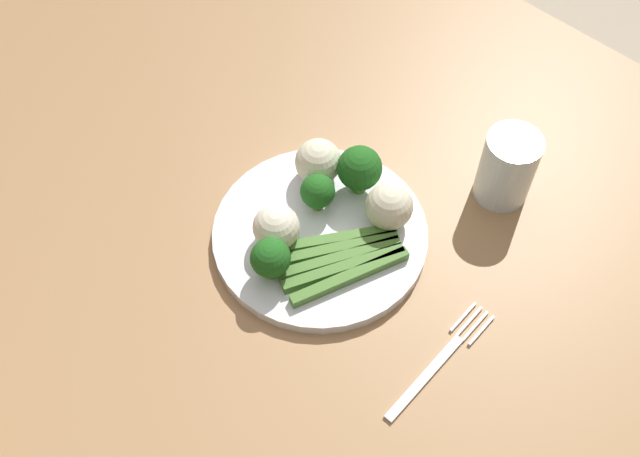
{
  "coord_description": "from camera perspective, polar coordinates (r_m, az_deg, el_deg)",
  "views": [
    {
      "loc": [
        0.35,
        -0.35,
        1.47
      ],
      "look_at": [
        0.03,
        -0.01,
        0.76
      ],
      "focal_mm": 42.17,
      "sensor_mm": 36.0,
      "label": 1
    }
  ],
  "objects": [
    {
      "name": "cauliflower_left",
      "position": [
        0.83,
        -3.49,
        0.22
      ],
      "size": [
        0.05,
        0.05,
        0.05
      ],
      "primitive_type": "sphere",
      "color": "silver",
      "rests_on": "plate"
    },
    {
      "name": "broccoli_front",
      "position": [
        0.85,
        -0.29,
        2.9
      ],
      "size": [
        0.04,
        0.04,
        0.05
      ],
      "color": "#4C7F2B",
      "rests_on": "plate"
    },
    {
      "name": "plate",
      "position": [
        0.86,
        0.0,
        -0.47
      ],
      "size": [
        0.25,
        0.25,
        0.01
      ],
      "primitive_type": "cylinder",
      "color": "white",
      "rests_on": "dining_table"
    },
    {
      "name": "broccoli_front_left",
      "position": [
        0.8,
        -3.77,
        -2.28
      ],
      "size": [
        0.04,
        0.04,
        0.05
      ],
      "color": "#4C7F2B",
      "rests_on": "plate"
    },
    {
      "name": "dining_table",
      "position": [
        0.96,
        -0.9,
        -2.91
      ],
      "size": [
        1.28,
        1.01,
        0.74
      ],
      "color": "#9E754C",
      "rests_on": "ground_plane"
    },
    {
      "name": "water_glass",
      "position": [
        0.89,
        14.02,
        4.51
      ],
      "size": [
        0.06,
        0.06,
        0.09
      ],
      "primitive_type": "cylinder",
      "color": "silver",
      "rests_on": "dining_table"
    },
    {
      "name": "asparagus_bundle",
      "position": [
        0.83,
        1.59,
        -2.3
      ],
      "size": [
        0.12,
        0.15,
        0.01
      ],
      "rotation": [
        0.0,
        0.0,
        4.22
      ],
      "color": "#47752D",
      "rests_on": "plate"
    },
    {
      "name": "fork",
      "position": [
        0.8,
        9.08,
        -9.86
      ],
      "size": [
        0.03,
        0.17,
        0.0
      ],
      "rotation": [
        0.0,
        0.0,
        1.6
      ],
      "color": "silver",
      "rests_on": "dining_table"
    },
    {
      "name": "ground_plane",
      "position": [
        1.56,
        -0.58,
        -15.5
      ],
      "size": [
        6.0,
        6.0,
        0.02
      ],
      "primitive_type": "cube",
      "color": "#B7A88E"
    },
    {
      "name": "cauliflower_right",
      "position": [
        0.88,
        -0.14,
        5.1
      ],
      "size": [
        0.05,
        0.05,
        0.05
      ],
      "primitive_type": "sphere",
      "color": "beige",
      "rests_on": "plate"
    },
    {
      "name": "broccoli_near_center",
      "position": [
        0.86,
        3.02,
        4.55
      ],
      "size": [
        0.05,
        0.05,
        0.06
      ],
      "color": "#4C7F2B",
      "rests_on": "plate"
    },
    {
      "name": "cauliflower_near_fork",
      "position": [
        0.84,
        5.28,
        1.7
      ],
      "size": [
        0.05,
        0.05,
        0.05
      ],
      "primitive_type": "sphere",
      "color": "beige",
      "rests_on": "plate"
    }
  ]
}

